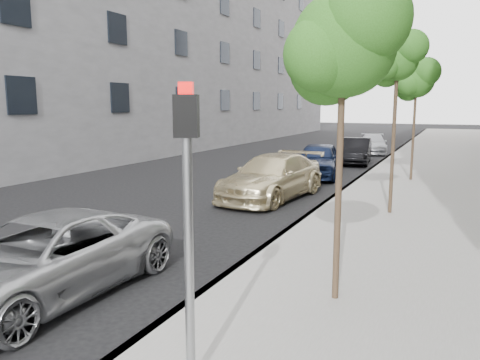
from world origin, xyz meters
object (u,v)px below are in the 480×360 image
Objects in this scene: signal_pole at (188,203)px; tree_far at (417,80)px; sedan_black at (356,151)px; tree_mid at (399,60)px; minivan at (43,258)px; suv at (272,177)px; tree_near at (345,44)px; sedan_rear at (373,144)px; sedan_blue at (318,160)px.

tree_far is at bearing 65.33° from signal_pole.
tree_mid is at bearing -80.95° from sedan_black.
signal_pole is 0.67× the size of minivan.
tree_far reaches higher than signal_pole.
tree_far reaches higher than suv.
minivan is (-4.44, -14.63, -3.43)m from tree_far.
sedan_rear is (-3.41, 24.48, -3.36)m from tree_near.
tree_mid is 6.50m from tree_far.
sedan_rear is at bearing 78.84° from sedan_blue.
tree_mid reaches higher than sedan_black.
signal_pole is 11.08m from suv.
tree_near is 0.99× the size of tree_far.
signal_pole reaches higher than minivan.
tree_far is 1.50× the size of signal_pole.
tree_mid is at bearing -90.00° from tree_far.
tree_mid reaches higher than sedan_blue.
minivan is at bearing -159.86° from tree_near.
tree_near is 1.48× the size of signal_pole.
sedan_black is 0.97× the size of sedan_rear.
sedan_rear is at bearing 84.24° from sedan_black.
tree_far is 0.95× the size of suv.
tree_mid is 9.96m from minivan.
tree_mid is 1.18× the size of sedan_black.
sedan_blue is 5.49m from sedan_black.
minivan reaches higher than sedan_rear.
suv is 1.18× the size of sedan_rear.
tree_near is 19.02m from sedan_black.
suv is at bearing -100.01° from sedan_blue.
minivan is at bearing -99.71° from sedan_black.
minivan is at bearing -118.66° from tree_mid.
tree_mid reaches higher than sedan_rear.
sedan_blue reaches higher than sedan_rear.
tree_mid is 12.90m from sedan_black.
minivan is 1.14× the size of sedan_black.
tree_mid is at bearing 63.12° from signal_pole.
tree_far is 1.01× the size of minivan.
sedan_blue is at bearing 106.69° from tree_near.
sedan_blue is (0.12, 5.35, 0.02)m from suv.
tree_near is at bearing 21.19° from minivan.
sedan_blue is 1.06× the size of sedan_black.
suv is 10.83m from sedan_black.
sedan_black is (-3.33, 18.43, -3.29)m from tree_near.
tree_mid is 1.15× the size of sedan_rear.
signal_pole reaches higher than sedan_black.
tree_near is at bearing -82.08° from sedan_blue.
sedan_black reaches higher than minivan.
tree_near reaches higher than sedan_blue.
tree_mid is 1.04× the size of minivan.
sedan_blue is at bearing 95.28° from suv.
sedan_black is (0.68, 10.81, -0.05)m from suv.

